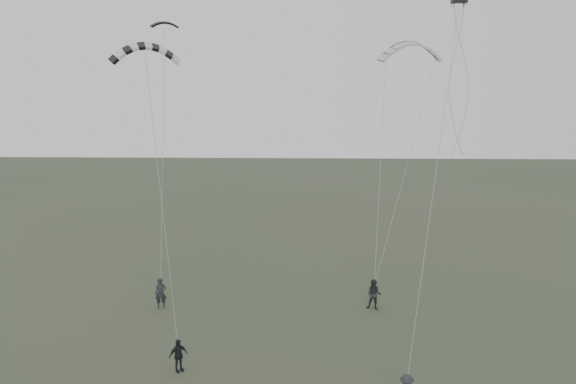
# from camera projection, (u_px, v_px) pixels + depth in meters

# --- Properties ---
(ground) EXTENTS (140.00, 140.00, 0.00)m
(ground) POSITION_uv_depth(u_px,v_px,m) (263.00, 364.00, 25.54)
(ground) COLOR #36412D
(ground) RESTS_ON ground
(flyer_left) EXTENTS (0.70, 0.53, 1.74)m
(flyer_left) POSITION_uv_depth(u_px,v_px,m) (161.00, 293.00, 31.72)
(flyer_left) COLOR black
(flyer_left) RESTS_ON ground
(flyer_right) EXTENTS (1.00, 0.87, 1.74)m
(flyer_right) POSITION_uv_depth(u_px,v_px,m) (374.00, 295.00, 31.52)
(flyer_right) COLOR #232327
(flyer_right) RESTS_ON ground
(flyer_center) EXTENTS (0.91, 0.84, 1.50)m
(flyer_center) POSITION_uv_depth(u_px,v_px,m) (178.00, 355.00, 24.77)
(flyer_center) COLOR black
(flyer_center) RESTS_ON ground
(kite_dark_small) EXTENTS (1.70, 1.16, 0.61)m
(kite_dark_small) POSITION_uv_depth(u_px,v_px,m) (165.00, 23.00, 32.74)
(kite_dark_small) COLOR black
(kite_dark_small) RESTS_ON flyer_left
(kite_pale_large) EXTENTS (4.64, 2.19, 1.97)m
(kite_pale_large) POSITION_uv_depth(u_px,v_px,m) (411.00, 44.00, 38.20)
(kite_pale_large) COLOR #B4B6B9
(kite_pale_large) RESTS_ON flyer_right
(kite_striped) EXTENTS (3.30, 2.15, 1.40)m
(kite_striped) POSITION_uv_depth(u_px,v_px,m) (145.00, 46.00, 25.51)
(kite_striped) COLOR black
(kite_striped) RESTS_ON flyer_center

